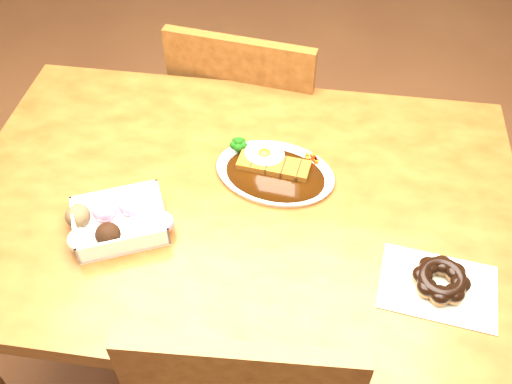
# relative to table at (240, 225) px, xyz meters

# --- Properties ---
(ground) EXTENTS (6.00, 6.00, 0.00)m
(ground) POSITION_rel_table_xyz_m (0.00, 0.00, -0.65)
(ground) COLOR brown
(ground) RESTS_ON ground
(table) EXTENTS (1.20, 0.80, 0.75)m
(table) POSITION_rel_table_xyz_m (0.00, 0.00, 0.00)
(table) COLOR #512C10
(table) RESTS_ON ground
(chair_far) EXTENTS (0.47, 0.47, 0.87)m
(chair_far) POSITION_rel_table_xyz_m (-0.05, 0.54, -0.17)
(chair_far) COLOR #512C10
(chair_far) RESTS_ON ground
(katsu_curry_plate) EXTENTS (0.29, 0.23, 0.05)m
(katsu_curry_plate) POSITION_rel_table_xyz_m (0.06, 0.08, 0.11)
(katsu_curry_plate) COLOR white
(katsu_curry_plate) RESTS_ON table
(donut_box) EXTENTS (0.22, 0.20, 0.05)m
(donut_box) POSITION_rel_table_xyz_m (-0.23, -0.12, 0.12)
(donut_box) COLOR white
(donut_box) RESTS_ON table
(pon_de_ring) EXTENTS (0.23, 0.18, 0.04)m
(pon_de_ring) POSITION_rel_table_xyz_m (0.41, -0.17, 0.12)
(pon_de_ring) COLOR silver
(pon_de_ring) RESTS_ON table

